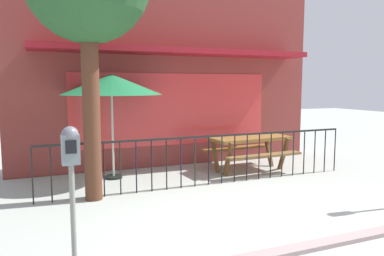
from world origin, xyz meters
name	(u,v)px	position (x,y,z in m)	size (l,w,h in m)	color
ground	(273,222)	(0.00, 0.00, 0.00)	(40.00, 40.00, 0.00)	#A6ADA4
pub_storefront	(171,46)	(0.00, 4.34, 2.85)	(7.46, 1.38, 5.74)	#521C11
patio_fence_front	(209,151)	(0.00, 2.16, 0.66)	(6.29, 0.04, 0.97)	black
picnic_table_left	(250,144)	(1.37, 2.90, 0.61)	(1.88, 1.47, 0.79)	brown
patio_umbrella	(111,85)	(-1.60, 3.39, 1.93)	(2.05, 2.05, 2.15)	black
parking_meter_far	(71,159)	(-2.71, -0.29, 1.17)	(0.18, 0.17, 1.51)	gray
curb_edge	(316,247)	(0.00, -0.88, 0.00)	(10.44, 0.20, 0.11)	gray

